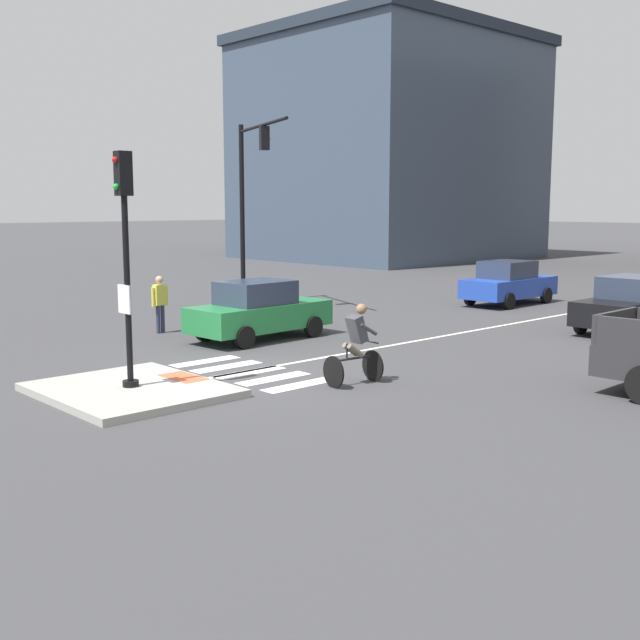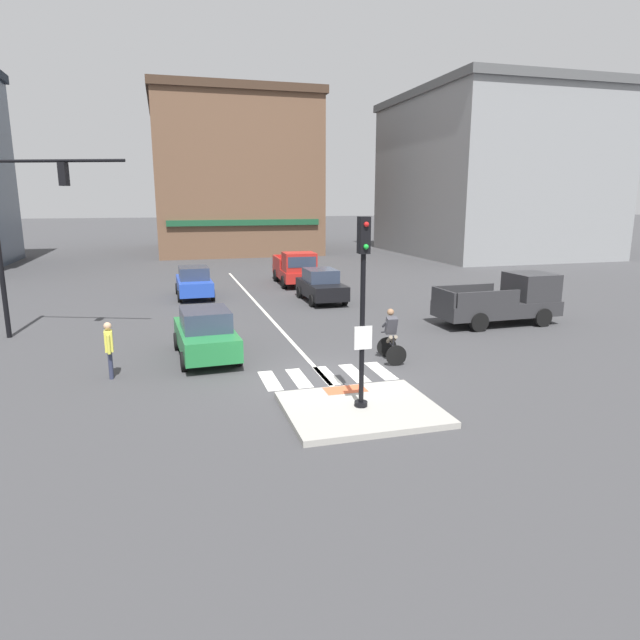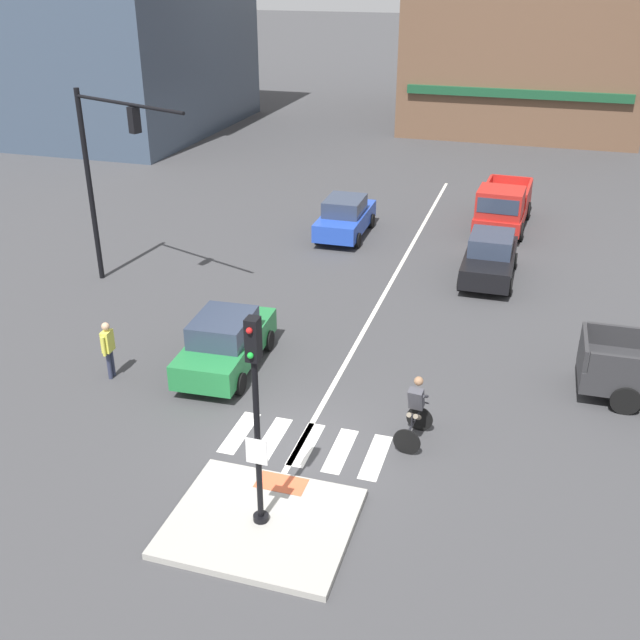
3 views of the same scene
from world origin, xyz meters
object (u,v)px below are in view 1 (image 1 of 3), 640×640
(car_green_westbound_near, at_px, (259,310))
(signal_pole, at_px, (125,247))
(pedestrian_at_curb_left, at_px, (160,300))
(cyclist, at_px, (356,343))
(traffic_light_mast, at_px, (249,186))
(car_black_eastbound_far, at_px, (631,305))
(car_blue_westbound_distant, at_px, (509,283))

(car_green_westbound_near, bearing_deg, signal_pole, -60.67)
(pedestrian_at_curb_left, bearing_deg, cyclist, -3.58)
(traffic_light_mast, bearing_deg, car_black_eastbound_far, 19.30)
(car_black_eastbound_far, xyz_separation_m, cyclist, (-0.71, -10.73, 0.06))
(signal_pole, xyz_separation_m, cyclist, (2.42, 3.89, -2.03))
(traffic_light_mast, relative_size, cyclist, 3.96)
(traffic_light_mast, xyz_separation_m, car_green_westbound_near, (6.05, -4.42, -3.56))
(traffic_light_mast, distance_m, car_blue_westbound_distant, 10.28)
(cyclist, xyz_separation_m, pedestrian_at_curb_left, (-8.52, 0.53, 0.11))
(signal_pole, relative_size, traffic_light_mast, 0.69)
(signal_pole, relative_size, car_black_eastbound_far, 1.11)
(car_blue_westbound_distant, bearing_deg, car_green_westbound_near, -91.28)
(car_green_westbound_near, relative_size, pedestrian_at_curb_left, 2.51)
(car_green_westbound_near, distance_m, cyclist, 6.02)
(signal_pole, distance_m, car_black_eastbound_far, 15.10)
(car_black_eastbound_far, bearing_deg, cyclist, -93.78)
(signal_pole, distance_m, pedestrian_at_curb_left, 7.78)
(signal_pole, bearing_deg, traffic_light_mast, 132.29)
(signal_pole, height_order, pedestrian_at_curb_left, signal_pole)
(car_green_westbound_near, relative_size, car_blue_westbound_distant, 1.02)
(car_black_eastbound_far, bearing_deg, signal_pole, -102.08)
(signal_pole, relative_size, pedestrian_at_curb_left, 2.73)
(traffic_light_mast, bearing_deg, car_green_westbound_near, -36.15)
(signal_pole, distance_m, cyclist, 5.01)
(car_green_westbound_near, distance_m, pedestrian_at_curb_left, 3.16)
(cyclist, bearing_deg, signal_pole, -121.88)
(car_black_eastbound_far, relative_size, cyclist, 2.44)
(signal_pole, relative_size, car_green_westbound_near, 1.09)
(signal_pole, height_order, car_blue_westbound_distant, signal_pole)
(traffic_light_mast, xyz_separation_m, car_blue_westbound_distant, (6.31, 7.28, -3.56))
(car_black_eastbound_far, xyz_separation_m, pedestrian_at_curb_left, (-9.23, -10.20, 0.17))
(traffic_light_mast, distance_m, cyclist, 13.82)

